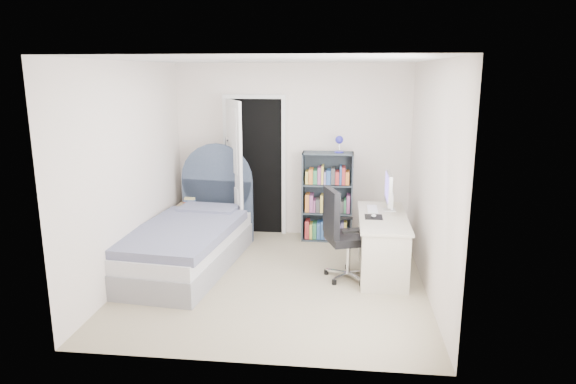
# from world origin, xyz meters

# --- Properties ---
(room_shell) EXTENTS (3.50, 3.70, 2.60)m
(room_shell) POSITION_xyz_m (0.00, 0.00, 1.25)
(room_shell) COLOR gray
(room_shell) RESTS_ON ground
(door) EXTENTS (0.92, 0.76, 2.06)m
(door) POSITION_xyz_m (-0.70, 1.54, 1.03)
(door) COLOR black
(door) RESTS_ON ground
(bed) EXTENTS (1.29, 2.37, 1.40)m
(bed) POSITION_xyz_m (-1.14, 0.35, 0.32)
(bed) COLOR gray
(bed) RESTS_ON ground
(nightstand) EXTENTS (0.42, 0.42, 0.62)m
(nightstand) POSITION_xyz_m (-1.39, 1.43, 0.41)
(nightstand) COLOR tan
(nightstand) RESTS_ON ground
(floor_lamp) EXTENTS (0.21, 0.21, 1.47)m
(floor_lamp) POSITION_xyz_m (-0.94, 1.65, 0.60)
(floor_lamp) COLOR silver
(floor_lamp) RESTS_ON ground
(bookcase) EXTENTS (0.71, 0.31, 1.52)m
(bookcase) POSITION_xyz_m (0.54, 1.54, 0.57)
(bookcase) COLOR #37434C
(bookcase) RESTS_ON ground
(desk) EXTENTS (0.57, 1.42, 1.17)m
(desk) POSITION_xyz_m (1.24, 0.41, 0.38)
(desk) COLOR beige
(desk) RESTS_ON ground
(office_chair) EXTENTS (0.61, 0.62, 1.08)m
(office_chair) POSITION_xyz_m (0.75, 0.11, 0.59)
(office_chair) COLOR silver
(office_chair) RESTS_ON ground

